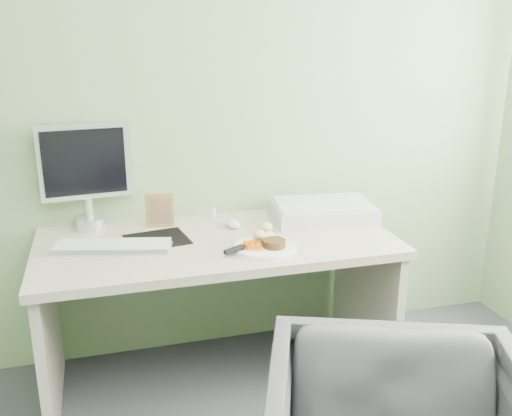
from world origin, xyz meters
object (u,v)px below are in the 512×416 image
object	(u,v)px
plate	(265,247)
scanner	(323,212)
monitor	(86,171)
desk	(218,276)

from	to	relation	value
plate	scanner	distance (m)	0.50
scanner	monitor	bearing A→B (deg)	178.02
plate	monitor	world-z (taller)	monitor
plate	scanner	bearing A→B (deg)	38.29
scanner	monitor	size ratio (longest dim) A/B	0.98
scanner	monitor	world-z (taller)	monitor
scanner	monitor	xyz separation A→B (m)	(-1.12, 0.18, 0.24)
plate	scanner	world-z (taller)	scanner
desk	monitor	world-z (taller)	monitor
plate	monitor	xyz separation A→B (m)	(-0.72, 0.49, 0.27)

